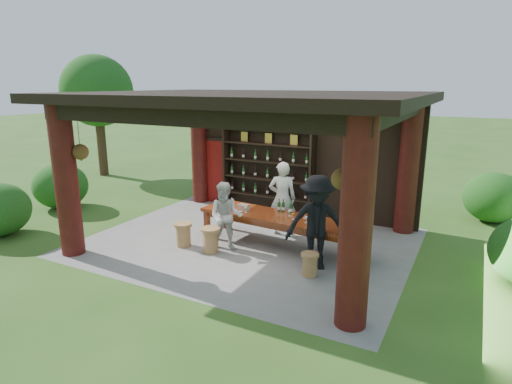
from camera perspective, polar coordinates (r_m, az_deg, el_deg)
The scene contains 15 objects.
ground at distance 10.31m, azimuth -1.04°, elevation -6.69°, with size 90.00×90.00×0.00m, color #2D5119.
pavilion at distance 10.13m, azimuth 0.01°, elevation 5.42°, with size 7.50×6.00×3.60m.
wine_shelf at distance 12.37m, azimuth 1.55°, elevation 2.83°, with size 2.80×0.43×2.46m.
tasting_table at distance 9.86m, azimuth 3.02°, elevation -3.78°, with size 3.88×1.28×0.75m.
stool_near_left at distance 9.67m, azimuth -6.06°, elevation -6.30°, with size 0.44×0.44×0.57m.
stool_near_right at distance 8.58m, azimuth 7.17°, elevation -9.50°, with size 0.36×0.36×0.47m.
stool_far_left at distance 10.12m, azimuth -9.67°, elevation -5.53°, with size 0.42×0.42×0.56m.
host at distance 10.63m, azimuth 3.52°, elevation -0.84°, with size 0.67×0.44×1.85m, color beige.
guest_woman at distance 9.63m, azimuth -4.03°, elevation -3.29°, with size 0.77×0.60×1.58m, color beige.
guest_man at distance 8.70m, azimuth 8.11°, elevation -4.07°, with size 1.26×0.72×1.95m, color black.
table_bottles at distance 10.05m, azimuth 3.83°, elevation -1.83°, with size 0.40×0.10×0.31m.
table_glasses at distance 9.64m, azimuth 4.54°, elevation -3.05°, with size 1.98×0.34×0.15m.
napkin_basket at distance 10.21m, azimuth -1.67°, elevation -2.05°, with size 0.26×0.18×0.14m, color #BF6672.
shrubs at distance 10.11m, azimuth 2.28°, elevation -3.78°, with size 14.02×8.55×1.36m.
trees at distance 9.68m, azimuth 20.93°, elevation 11.45°, with size 22.80×10.33×4.80m.
Camera 1 is at (4.64, -8.43, 3.70)m, focal length 30.00 mm.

